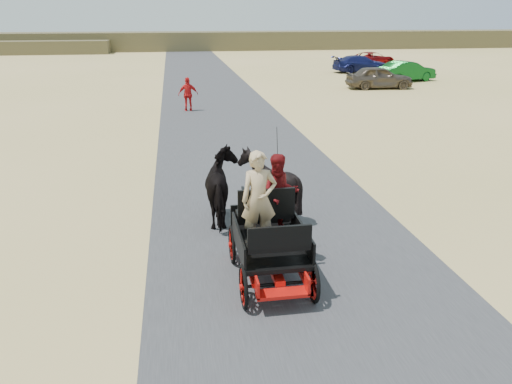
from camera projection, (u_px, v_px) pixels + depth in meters
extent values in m
plane|color=tan|center=(286.00, 244.00, 11.03)|extent=(140.00, 140.00, 0.00)
cube|color=#38383A|center=(286.00, 244.00, 11.03)|extent=(6.00, 140.00, 0.01)
cube|color=brown|center=(188.00, 41.00, 68.19)|extent=(140.00, 6.00, 2.40)
imported|color=black|center=(224.00, 188.00, 12.04)|extent=(0.91, 2.01, 1.70)
imported|color=black|center=(269.00, 185.00, 12.21)|extent=(1.37, 1.54, 1.70)
imported|color=tan|center=(259.00, 199.00, 9.09)|extent=(0.66, 0.43, 1.80)
imported|color=#660C0F|center=(279.00, 193.00, 9.72)|extent=(0.77, 0.60, 1.58)
imported|color=red|center=(188.00, 94.00, 25.75)|extent=(1.03, 0.46, 1.73)
imported|color=brown|center=(379.00, 77.00, 33.52)|extent=(4.49, 2.04, 1.49)
imported|color=#0C4C19|center=(407.00, 71.00, 37.08)|extent=(4.74, 2.75, 1.48)
imported|color=navy|center=(361.00, 64.00, 42.78)|extent=(4.98, 2.35, 1.41)
imported|color=maroon|center=(372.00, 59.00, 47.48)|extent=(5.35, 4.17, 1.35)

